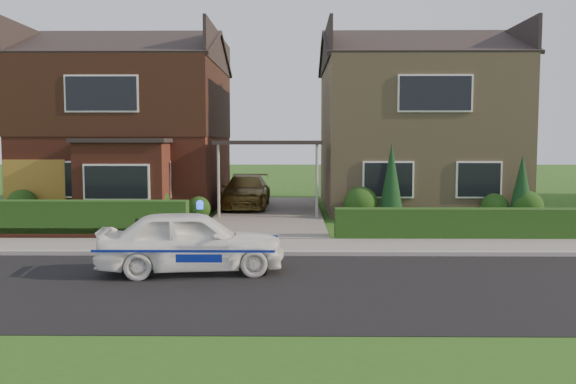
{
  "coord_description": "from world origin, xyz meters",
  "views": [
    {
      "loc": [
        0.94,
        -11.35,
        2.75
      ],
      "look_at": [
        0.77,
        3.5,
        1.51
      ],
      "focal_mm": 38.0,
      "sensor_mm": 36.0,
      "label": 1
    }
  ],
  "objects": [
    {
      "name": "potted_plant_c",
      "position": [
        -6.38,
        6.0,
        0.43
      ],
      "size": [
        0.61,
        0.61,
        0.86
      ],
      "primitive_type": "imported",
      "rotation": [
        0.0,
        0.0,
        1.25
      ],
      "color": "gray",
      "rests_on": "ground"
    },
    {
      "name": "hedge_left",
      "position": [
        -5.8,
        5.45,
        0.0
      ],
      "size": [
        7.5,
        0.55,
        0.9
      ],
      "primitive_type": "cube",
      "color": "black",
      "rests_on": "ground"
    },
    {
      "name": "driveway",
      "position": [
        0.0,
        11.0,
        0.06
      ],
      "size": [
        3.8,
        12.0,
        0.12
      ],
      "primitive_type": "cube",
      "color": "#666059",
      "rests_on": "ground"
    },
    {
      "name": "shrub_right_far",
      "position": [
        8.8,
        9.2,
        0.54
      ],
      "size": [
        1.08,
        1.08,
        1.08
      ],
      "primitive_type": "sphere",
      "color": "black",
      "rests_on": "ground"
    },
    {
      "name": "shrub_right_near",
      "position": [
        3.2,
        9.4,
        0.6
      ],
      "size": [
        1.2,
        1.2,
        1.2
      ],
      "primitive_type": "sphere",
      "color": "black",
      "rests_on": "ground"
    },
    {
      "name": "ground",
      "position": [
        0.0,
        0.0,
        0.0
      ],
      "size": [
        120.0,
        120.0,
        0.0
      ],
      "primitive_type": "plane",
      "color": "#244813",
      "rests_on": "ground"
    },
    {
      "name": "driveway_car",
      "position": [
        -1.0,
        12.75,
        0.76
      ],
      "size": [
        1.83,
        4.4,
        1.27
      ],
      "primitive_type": "imported",
      "rotation": [
        0.0,
        0.0,
        -0.01
      ],
      "color": "brown",
      "rests_on": "driveway"
    },
    {
      "name": "road",
      "position": [
        0.0,
        0.0,
        0.0
      ],
      "size": [
        60.0,
        6.0,
        0.02
      ],
      "primitive_type": "cube",
      "color": "black",
      "rests_on": "ground"
    },
    {
      "name": "house_right",
      "position": [
        5.8,
        13.99,
        3.66
      ],
      "size": [
        7.5,
        8.06,
        7.25
      ],
      "color": "#927C59",
      "rests_on": "ground"
    },
    {
      "name": "hedge_right",
      "position": [
        5.8,
        5.35,
        0.0
      ],
      "size": [
        7.5,
        0.55,
        0.8
      ],
      "primitive_type": "cube",
      "color": "black",
      "rests_on": "ground"
    },
    {
      "name": "garage_door",
      "position": [
        -8.25,
        9.96,
        1.05
      ],
      "size": [
        2.2,
        0.1,
        2.1
      ],
      "primitive_type": "cube",
      "color": "brown",
      "rests_on": "ground"
    },
    {
      "name": "dwarf_wall",
      "position": [
        -5.8,
        5.3,
        0.18
      ],
      "size": [
        7.7,
        0.25,
        0.36
      ],
      "primitive_type": "cube",
      "color": "brown",
      "rests_on": "ground"
    },
    {
      "name": "sidewalk",
      "position": [
        0.0,
        4.1,
        0.05
      ],
      "size": [
        60.0,
        2.0,
        0.1
      ],
      "primitive_type": "cube",
      "color": "slate",
      "rests_on": "ground"
    },
    {
      "name": "shrub_right_mid",
      "position": [
        7.8,
        9.5,
        0.48
      ],
      "size": [
        0.96,
        0.96,
        0.96
      ],
      "primitive_type": "sphere",
      "color": "black",
      "rests_on": "ground"
    },
    {
      "name": "shrub_left_near",
      "position": [
        -2.4,
        9.6,
        0.42
      ],
      "size": [
        0.84,
        0.84,
        0.84
      ],
      "primitive_type": "sphere",
      "color": "black",
      "rests_on": "ground"
    },
    {
      "name": "shrub_left_mid",
      "position": [
        -4.0,
        9.3,
        0.66
      ],
      "size": [
        1.32,
        1.32,
        1.32
      ],
      "primitive_type": "sphere",
      "color": "black",
      "rests_on": "ground"
    },
    {
      "name": "kerb",
      "position": [
        0.0,
        3.05,
        0.06
      ],
      "size": [
        60.0,
        0.16,
        0.12
      ],
      "primitive_type": "cube",
      "color": "#9E9993",
      "rests_on": "ground"
    },
    {
      "name": "potted_plant_a",
      "position": [
        -9.0,
        9.0,
        0.4
      ],
      "size": [
        0.51,
        0.44,
        0.81
      ],
      "primitive_type": "imported",
      "rotation": [
        0.0,
        0.0,
        0.43
      ],
      "color": "gray",
      "rests_on": "ground"
    },
    {
      "name": "police_car",
      "position": [
        -1.21,
        1.2,
        0.66
      ],
      "size": [
        3.54,
        4.02,
        1.48
      ],
      "rotation": [
        0.0,
        0.0,
        1.71
      ],
      "color": "white",
      "rests_on": "ground"
    },
    {
      "name": "carport_link",
      "position": [
        0.0,
        10.95,
        2.66
      ],
      "size": [
        3.8,
        3.0,
        2.77
      ],
      "color": "black",
      "rests_on": "ground"
    },
    {
      "name": "potted_plant_b",
      "position": [
        -3.04,
        6.73,
        0.34
      ],
      "size": [
        0.47,
        0.44,
        0.69
      ],
      "primitive_type": "imported",
      "rotation": [
        0.0,
        0.0,
        0.46
      ],
      "color": "gray",
      "rests_on": "ground"
    },
    {
      "name": "conifer_a",
      "position": [
        4.2,
        9.2,
        1.3
      ],
      "size": [
        0.9,
        0.9,
        2.6
      ],
      "primitive_type": "cone",
      "color": "black",
      "rests_on": "ground"
    },
    {
      "name": "house_left",
      "position": [
        -5.78,
        13.9,
        3.81
      ],
      "size": [
        7.5,
        9.53,
        7.25
      ],
      "color": "brown",
      "rests_on": "ground"
    },
    {
      "name": "shrub_left_far",
      "position": [
        -8.5,
        9.5,
        0.54
      ],
      "size": [
        1.08,
        1.08,
        1.08
      ],
      "primitive_type": "sphere",
      "color": "black",
      "rests_on": "ground"
    },
    {
      "name": "conifer_b",
      "position": [
        8.6,
        9.2,
        1.1
      ],
      "size": [
        0.9,
        0.9,
        2.2
      ],
      "primitive_type": "cone",
      "color": "black",
      "rests_on": "ground"
    }
  ]
}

